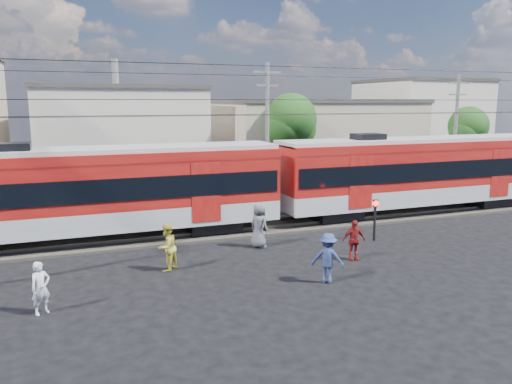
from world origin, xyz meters
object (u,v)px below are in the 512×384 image
at_px(crossing_signal, 375,212).
at_px(pedestrian_c, 328,258).
at_px(commuter_train, 102,188).
at_px(car_silver, 471,180).
at_px(pedestrian_a, 41,288).

bearing_deg(crossing_signal, pedestrian_c, -138.95).
bearing_deg(pedestrian_c, crossing_signal, -103.60).
xyz_separation_m(commuter_train, car_silver, (25.36, 5.01, -1.75)).
xyz_separation_m(pedestrian_c, car_silver, (18.58, 12.93, -0.22)).
bearing_deg(car_silver, pedestrian_c, 137.15).
distance_m(pedestrian_a, crossing_signal, 13.93).
relative_size(pedestrian_c, crossing_signal, 0.93).
bearing_deg(pedestrian_a, crossing_signal, -16.55).
distance_m(commuter_train, crossing_signal, 12.03).
relative_size(pedestrian_a, car_silver, 0.41).
distance_m(car_silver, crossing_signal, 16.72).
relative_size(commuter_train, car_silver, 13.14).
height_order(commuter_train, crossing_signal, commuter_train).
height_order(pedestrian_a, crossing_signal, crossing_signal).
height_order(pedestrian_c, crossing_signal, crossing_signal).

